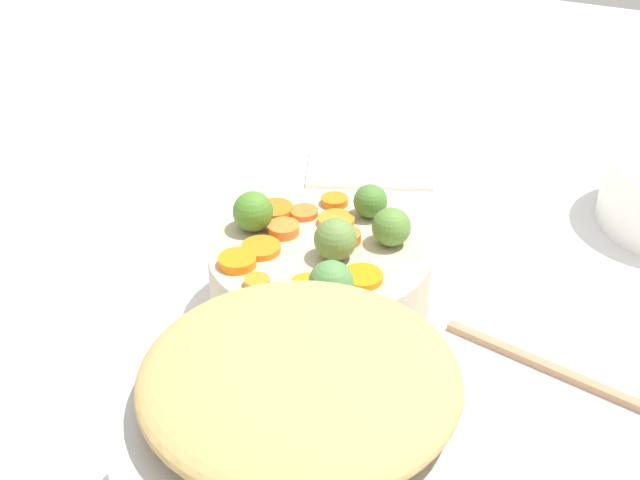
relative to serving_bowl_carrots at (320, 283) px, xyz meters
The scene contains 21 objects.
tabletop 0.06m from the serving_bowl_carrots, 140.62° to the right, with size 2.40×2.40×0.02m, color silver.
serving_bowl_carrots is the anchor object (origin of this frame).
metal_pot 0.29m from the serving_bowl_carrots, 69.17° to the right, with size 0.27×0.27×0.15m, color #B5B7BC.
stuffing_mound 0.32m from the serving_bowl_carrots, 69.17° to the right, with size 0.23×0.23×0.05m, color tan.
carrot_slice_0 0.07m from the serving_bowl_carrots, 166.34° to the left, with size 0.03×0.03×0.01m, color orange.
carrot_slice_1 0.06m from the serving_bowl_carrots, 47.30° to the left, with size 0.03×0.03×0.01m, color orange.
carrot_slice_2 0.10m from the serving_bowl_carrots, 109.06° to the right, with size 0.02×0.02×0.01m, color orange.
carrot_slice_3 0.10m from the serving_bowl_carrots, 105.00° to the left, with size 0.03×0.03×0.01m, color orange.
carrot_slice_4 0.10m from the serving_bowl_carrots, 135.91° to the right, with size 0.04×0.04×0.01m, color orange.
carrot_slice_5 0.10m from the serving_bowl_carrots, 148.30° to the left, with size 0.04×0.04×0.01m, color orange.
carrot_slice_6 0.08m from the serving_bowl_carrots, 128.30° to the left, with size 0.03×0.03×0.01m, color orange.
carrot_slice_7 0.08m from the serving_bowl_carrots, 77.10° to the right, with size 0.03×0.03×0.01m, color orange.
carrot_slice_8 0.07m from the serving_bowl_carrots, 93.83° to the left, with size 0.04×0.04×0.01m, color orange.
carrot_slice_9 0.08m from the serving_bowl_carrots, 151.57° to the right, with size 0.04×0.04×0.01m, color orange.
carrot_slice_10 0.08m from the serving_bowl_carrots, 30.14° to the right, with size 0.04×0.04×0.01m, color orange.
brussels_sprout_0 0.10m from the serving_bowl_carrots, 30.72° to the left, with size 0.04×0.04×0.04m, color #568133.
brussels_sprout_1 0.07m from the serving_bowl_carrots, 23.98° to the right, with size 0.04×0.04×0.04m, color olive.
brussels_sprout_2 0.10m from the serving_bowl_carrots, behind, with size 0.04×0.04×0.04m, color #4A7D28.
brussels_sprout_3 0.10m from the serving_bowl_carrots, 73.64° to the left, with size 0.04×0.04×0.04m, color #47772D.
brussels_sprout_4 0.11m from the serving_bowl_carrots, 59.93° to the right, with size 0.04×0.04×0.04m, color #4E8241.
dish_towel 0.34m from the serving_bowl_carrots, 101.90° to the left, with size 0.17×0.11×0.01m, color beige.
Camera 1 is at (0.33, -0.68, 0.60)m, focal length 50.53 mm.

